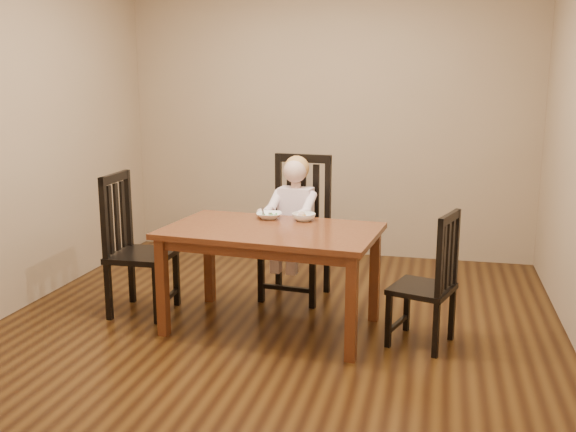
% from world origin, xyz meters
% --- Properties ---
extents(room, '(4.01, 4.01, 2.71)m').
position_xyz_m(room, '(0.00, 0.00, 1.35)').
color(room, '#482B0F').
rests_on(room, ground).
extents(dining_table, '(1.52, 1.00, 0.72)m').
position_xyz_m(dining_table, '(-0.02, -0.10, 0.64)').
color(dining_table, '#542313').
rests_on(dining_table, room).
extents(chair_child, '(0.54, 0.52, 1.14)m').
position_xyz_m(chair_child, '(-0.00, 0.64, 0.55)').
color(chair_child, black).
rests_on(chair_child, room).
extents(chair_left, '(0.45, 0.47, 1.05)m').
position_xyz_m(chair_left, '(-1.09, -0.02, 0.51)').
color(chair_left, black).
rests_on(chair_left, room).
extents(chair_right, '(0.47, 0.48, 0.90)m').
position_xyz_m(chair_right, '(1.06, -0.15, 0.43)').
color(chair_right, black).
rests_on(chair_right, room).
extents(toddler, '(0.39, 0.47, 0.60)m').
position_xyz_m(toddler, '(-0.01, 0.59, 0.70)').
color(toddler, white).
rests_on(toddler, chair_child).
extents(bowl_peas, '(0.21, 0.21, 0.05)m').
position_xyz_m(bowl_peas, '(-0.12, 0.20, 0.75)').
color(bowl_peas, white).
rests_on(bowl_peas, dining_table).
extents(bowl_veg, '(0.21, 0.21, 0.05)m').
position_xyz_m(bowl_veg, '(0.15, 0.19, 0.75)').
color(bowl_veg, white).
rests_on(bowl_veg, dining_table).
extents(fork, '(0.05, 0.11, 0.04)m').
position_xyz_m(fork, '(-0.16, 0.18, 0.77)').
color(fork, silver).
rests_on(fork, bowl_peas).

